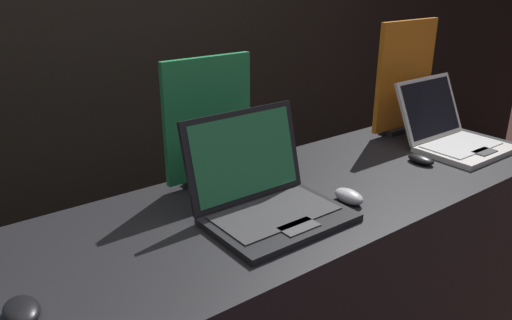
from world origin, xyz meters
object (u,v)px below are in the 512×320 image
at_px(promo_stand_middle, 209,125).
at_px(laptop_back, 451,132).
at_px(laptop_middle, 265,194).
at_px(mouse_front, 22,310).
at_px(promo_stand_back, 404,80).
at_px(mouse_middle, 349,196).
at_px(mouse_back, 421,159).

bearing_deg(promo_stand_middle, laptop_back, -16.70).
bearing_deg(promo_stand_middle, laptop_middle, -90.00).
xyz_separation_m(mouse_front, laptop_back, (1.57, 0.07, 0.04)).
bearing_deg(promo_stand_back, laptop_back, -90.00).
height_order(promo_stand_middle, laptop_back, promo_stand_middle).
bearing_deg(laptop_middle, mouse_middle, -20.30).
height_order(mouse_middle, promo_stand_middle, promo_stand_middle).
height_order(mouse_middle, laptop_back, laptop_back).
xyz_separation_m(mouse_middle, mouse_back, (0.44, 0.06, -0.01)).
bearing_deg(laptop_middle, promo_stand_middle, 90.00).
distance_m(mouse_middle, laptop_back, 0.68).
bearing_deg(promo_stand_back, promo_stand_middle, 177.70).
xyz_separation_m(laptop_middle, promo_stand_middle, (-0.00, 0.29, 0.13)).
xyz_separation_m(mouse_front, promo_stand_back, (1.57, 0.30, 0.20)).
xyz_separation_m(laptop_middle, mouse_back, (0.68, -0.03, -0.05)).
height_order(mouse_front, laptop_back, laptop_back).
xyz_separation_m(mouse_front, laptop_middle, (0.66, 0.06, 0.05)).
relative_size(mouse_middle, promo_stand_middle, 0.25).
distance_m(mouse_front, mouse_back, 1.33).
relative_size(promo_stand_middle, laptop_back, 1.14).
bearing_deg(promo_stand_back, laptop_middle, -164.69).
relative_size(laptop_middle, mouse_back, 3.73).
height_order(mouse_front, mouse_middle, mouse_middle).
distance_m(mouse_middle, promo_stand_middle, 0.48).
distance_m(mouse_front, mouse_middle, 0.90).
height_order(mouse_front, mouse_back, mouse_front).
relative_size(mouse_front, mouse_middle, 1.03).
xyz_separation_m(promo_stand_middle, promo_stand_back, (0.91, -0.04, 0.03)).
bearing_deg(mouse_front, promo_stand_back, 11.02).
height_order(laptop_middle, mouse_middle, laptop_middle).
xyz_separation_m(mouse_middle, promo_stand_back, (0.67, 0.34, 0.20)).
bearing_deg(mouse_back, mouse_front, -178.68).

